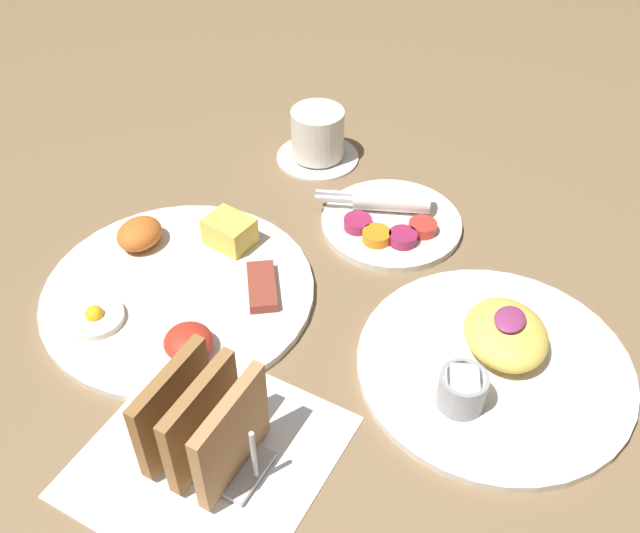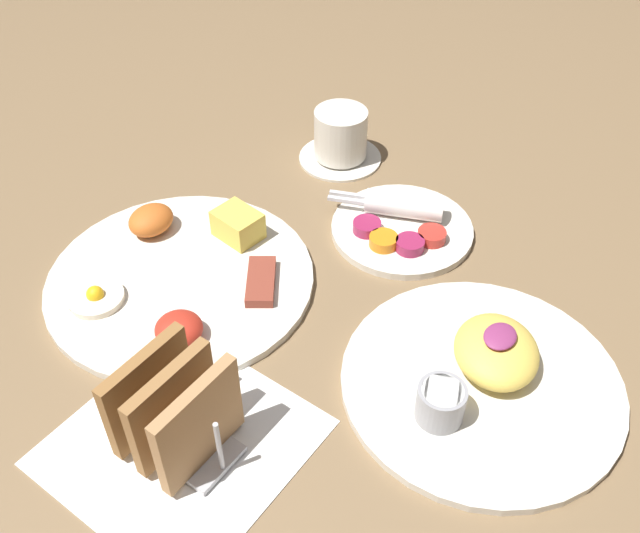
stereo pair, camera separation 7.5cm
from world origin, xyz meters
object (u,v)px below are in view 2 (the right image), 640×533
object	(u,v)px
plate_breakfast	(182,274)
plate_foreground	(482,375)
plate_condiments	(401,225)
coffee_cup	(341,138)
toast_rack	(174,411)

from	to	relation	value
plate_breakfast	plate_foreground	distance (m)	0.37
plate_condiments	coffee_cup	bearing A→B (deg)	60.09
plate_foreground	toast_rack	world-z (taller)	toast_rack
plate_breakfast	plate_condiments	distance (m)	0.28
plate_condiments	plate_breakfast	bearing A→B (deg)	144.72
toast_rack	coffee_cup	size ratio (longest dim) A/B	0.97
toast_rack	plate_condiments	bearing A→B (deg)	-0.64
plate_breakfast	plate_foreground	world-z (taller)	plate_foreground
plate_condiments	plate_foreground	world-z (taller)	plate_foreground
plate_breakfast	coffee_cup	distance (m)	0.32
plate_breakfast	coffee_cup	size ratio (longest dim) A/B	2.64
plate_breakfast	plate_foreground	bearing A→B (deg)	-79.17
plate_foreground	coffee_cup	world-z (taller)	coffee_cup
plate_condiments	plate_foreground	distance (m)	0.26
plate_foreground	coffee_cup	size ratio (longest dim) A/B	2.42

